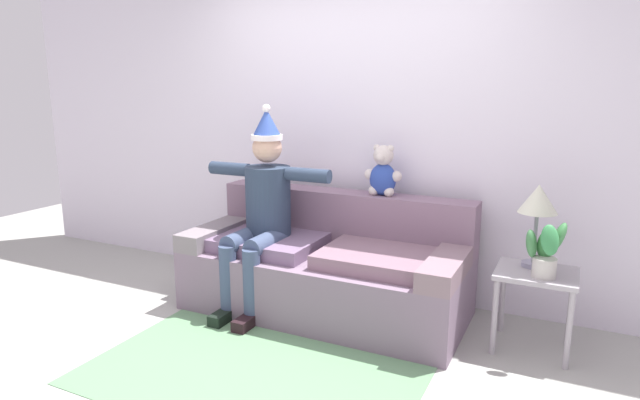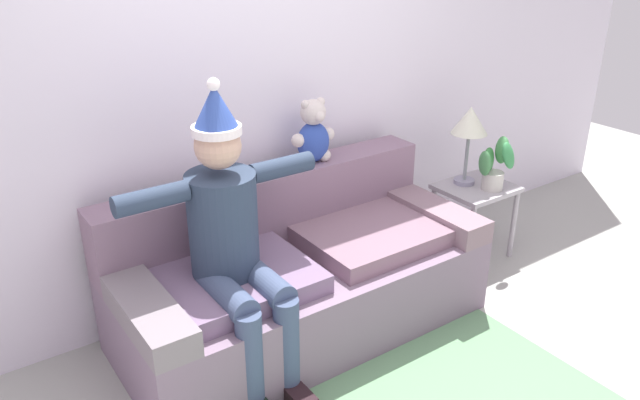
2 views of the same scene
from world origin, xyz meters
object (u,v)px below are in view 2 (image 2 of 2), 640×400
Objects in this scene: side_table at (475,198)px; table_lamp at (470,124)px; couch at (297,274)px; potted_plant at (495,166)px; person_seated at (233,237)px; teddy_bear at (313,134)px.

table_lamp is at bearing 111.50° from side_table.
couch is 5.61× the size of potted_plant.
table_lamp is (-0.03, 0.08, 0.51)m from side_table.
side_table is (1.91, 0.16, -0.34)m from person_seated.
teddy_bear is at bearing 169.36° from table_lamp.
teddy_bear is 0.73× the size of side_table.
teddy_bear reaches higher than couch.
couch is 1.34× the size of person_seated.
person_seated is 1.95m from potted_plant.
person_seated is at bearing -149.75° from teddy_bear.
couch is 3.83× the size of table_lamp.
teddy_bear is (0.31, 0.29, 0.69)m from couch.
teddy_bear reaches higher than table_lamp.
couch is 1.53m from potted_plant.
teddy_bear is (0.78, 0.45, 0.25)m from person_seated.
table_lamp is (1.10, -0.21, -0.08)m from teddy_bear.
teddy_bear reaches higher than potted_plant.
couch is 0.81m from teddy_bear.
couch is 1.45m from side_table.
side_table is (1.44, -0.00, 0.10)m from couch.
potted_plant is (1.49, -0.10, 0.36)m from couch.
table_lamp is at bearing 7.55° from person_seated.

